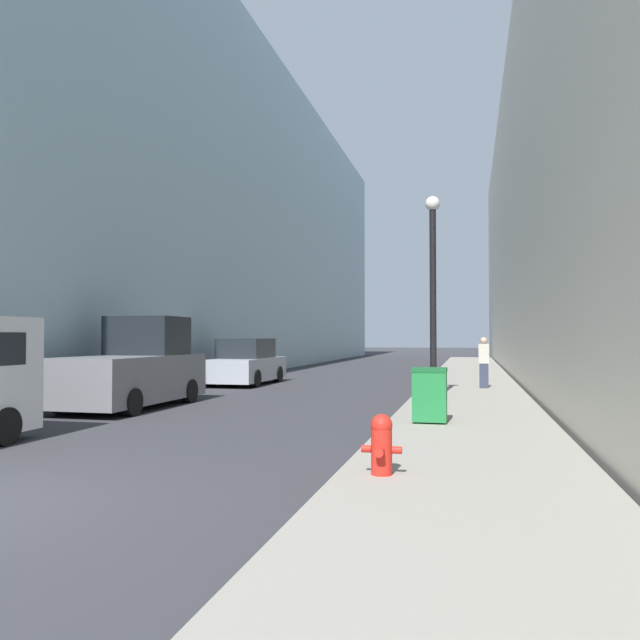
# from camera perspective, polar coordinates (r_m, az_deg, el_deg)

# --- Properties ---
(sidewalk_right) EXTENTS (3.26, 60.00, 0.12)m
(sidewalk_right) POSITION_cam_1_polar(r_m,az_deg,el_deg) (23.27, 13.61, -5.82)
(sidewalk_right) COLOR gray
(sidewalk_right) RESTS_ON ground
(building_left_glass) EXTENTS (12.00, 60.00, 17.32)m
(building_left_glass) POSITION_cam_1_polar(r_m,az_deg,el_deg) (35.83, -13.80, 9.52)
(building_left_glass) COLOR #99B7C6
(building_left_glass) RESTS_ON ground
(fire_hydrant) EXTENTS (0.50, 0.38, 0.74)m
(fire_hydrant) POSITION_cam_1_polar(r_m,az_deg,el_deg) (7.82, 5.65, -11.11)
(fire_hydrant) COLOR red
(fire_hydrant) RESTS_ON sidewalk_right
(trash_bin) EXTENTS (0.67, 0.64, 1.08)m
(trash_bin) POSITION_cam_1_polar(r_m,az_deg,el_deg) (12.58, 10.00, -6.70)
(trash_bin) COLOR #1E7538
(trash_bin) RESTS_ON sidewalk_right
(lamppost) EXTENTS (0.40, 0.40, 5.57)m
(lamppost) POSITION_cam_1_polar(r_m,az_deg,el_deg) (17.44, 10.29, 2.86)
(lamppost) COLOR black
(lamppost) RESTS_ON sidewalk_right
(pickup_truck) EXTENTS (2.06, 4.83, 2.35)m
(pickup_truck) POSITION_cam_1_polar(r_m,az_deg,el_deg) (16.81, -16.63, -4.39)
(pickup_truck) COLOR slate
(pickup_truck) RESTS_ON ground
(parked_sedan_near) EXTENTS (1.93, 4.45, 1.75)m
(parked_sedan_near) POSITION_cam_1_polar(r_m,az_deg,el_deg) (23.98, -6.77, -3.98)
(parked_sedan_near) COLOR #A3A8B2
(parked_sedan_near) RESTS_ON ground
(pedestrian_on_sidewalk) EXTENTS (0.34, 0.22, 1.68)m
(pedestrian_on_sidewalk) POSITION_cam_1_polar(r_m,az_deg,el_deg) (21.27, 14.75, -3.78)
(pedestrian_on_sidewalk) COLOR #2D3347
(pedestrian_on_sidewalk) RESTS_ON sidewalk_right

